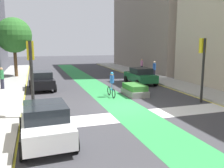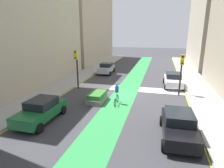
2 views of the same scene
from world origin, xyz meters
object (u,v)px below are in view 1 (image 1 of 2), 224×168
pedestrian_sidewalk_right_b (154,69)px  street_tree_near (14,35)px  car_green_right_far (140,76)px  cyclist_in_lane (112,84)px  pedestrian_sidewalk_left_a (2,78)px  traffic_signal_near_right (203,58)px  traffic_signal_near_left (31,65)px  pedestrian_sidewalk_right_a (142,65)px  car_black_left_far (42,80)px  car_white_left_near (45,122)px  median_planter (135,90)px

pedestrian_sidewalk_right_b → street_tree_near: bearing=159.3°
car_green_right_far → cyclist_in_lane: cyclist_in_lane is taller
pedestrian_sidewalk_left_a → traffic_signal_near_right: bearing=-32.6°
traffic_signal_near_left → pedestrian_sidewalk_right_b: 16.93m
pedestrian_sidewalk_left_a → street_tree_near: size_ratio=0.27×
car_green_right_far → pedestrian_sidewalk_right_a: bearing=64.2°
traffic_signal_near_left → car_green_right_far: 13.01m
traffic_signal_near_left → pedestrian_sidewalk_right_a: 21.24m
pedestrian_sidewalk_left_a → pedestrian_sidewalk_right_b: (15.24, 2.19, 0.00)m
car_black_left_far → pedestrian_sidewalk_right_b: bearing=13.0°
car_black_left_far → pedestrian_sidewalk_left_a: bearing=169.0°
pedestrian_sidewalk_right_a → car_green_right_far: bearing=-115.8°
car_white_left_near → median_planter: bearing=44.8°
car_black_left_far → car_green_right_far: same height
traffic_signal_near_left → street_tree_near: street_tree_near is taller
cyclist_in_lane → traffic_signal_near_left: bearing=-145.8°
traffic_signal_near_left → car_white_left_near: size_ratio=0.94×
car_white_left_near → pedestrian_sidewalk_left_a: size_ratio=2.39×
traffic_signal_near_right → car_green_right_far: traffic_signal_near_right is taller
cyclist_in_lane → pedestrian_sidewalk_right_b: bearing=44.8°
pedestrian_sidewalk_right_a → street_tree_near: 15.96m
street_tree_near → median_planter: size_ratio=2.74×
pedestrian_sidewalk_right_b → median_planter: pedestrian_sidewalk_right_b is taller
car_white_left_near → street_tree_near: 20.15m
street_tree_near → traffic_signal_near_left: bearing=-83.6°
cyclist_in_lane → car_green_right_far: bearing=45.9°
traffic_signal_near_right → car_white_left_near: size_ratio=0.99×
median_planter → car_green_right_far: bearing=60.9°
street_tree_near → median_planter: (9.14, -12.83, -4.34)m
traffic_signal_near_left → pedestrian_sidewalk_left_a: (-2.46, 8.78, -1.77)m
cyclist_in_lane → pedestrian_sidewalk_right_b: (7.30, 7.24, 0.10)m
street_tree_near → median_planter: bearing=-54.5°
cyclist_in_lane → pedestrian_sidewalk_right_b: size_ratio=1.04×
cyclist_in_lane → pedestrian_sidewalk_left_a: bearing=147.5°
pedestrian_sidewalk_right_a → pedestrian_sidewalk_left_a: bearing=-155.5°
cyclist_in_lane → pedestrian_sidewalk_right_b: 10.28m
traffic_signal_near_right → street_tree_near: street_tree_near is taller
traffic_signal_near_right → car_white_left_near: 11.01m
pedestrian_sidewalk_right_b → car_green_right_far: bearing=-137.0°
car_white_left_near → pedestrian_sidewalk_right_a: 23.38m
traffic_signal_near_right → pedestrian_sidewalk_right_a: traffic_signal_near_right is taller
pedestrian_sidewalk_right_a → pedestrian_sidewalk_left_a: (-16.13, -7.37, 0.05)m
car_green_right_far → street_tree_near: bearing=144.8°
car_white_left_near → car_black_left_far: size_ratio=1.00×
cyclist_in_lane → pedestrian_sidewalk_right_a: (8.20, 12.43, 0.05)m
pedestrian_sidewalk_right_a → median_planter: bearing=-117.0°
car_white_left_near → pedestrian_sidewalk_right_b: size_ratio=2.39×
car_white_left_near → pedestrian_sidewalk_right_a: size_ratio=2.51×
traffic_signal_near_left → traffic_signal_near_right: bearing=2.1°
pedestrian_sidewalk_right_b → median_planter: bearing=-126.9°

